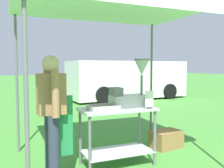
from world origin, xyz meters
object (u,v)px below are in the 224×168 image
Objects in this scene: donut_tray at (103,108)px; stall_canopy at (115,10)px; donut_fryer at (131,91)px; menu_sign at (149,101)px; vendor at (52,111)px; donut_cart at (117,125)px; supply_crate at (166,139)px; van_white at (128,79)px.

stall_canopy is at bearing 33.78° from donut_tray.
stall_canopy is 3.94× the size of donut_fryer.
menu_sign is 1.39m from vendor.
vendor is at bearing -173.83° from donut_cart.
van_white reaches higher than supply_crate.
donut_cart is at bearing 15.64° from donut_tray.
donut_fryer is at bearing 125.85° from menu_sign.
vendor reaches higher than supply_crate.
donut_cart is 0.20× the size of van_white.
donut_fryer is 1.35m from supply_crate.
donut_cart is 2.64× the size of donut_tray.
donut_fryer is 0.13× the size of van_white.
vendor is (-0.71, -0.03, 0.02)m from donut_tray.
donut_fryer is (0.50, 0.10, 0.22)m from donut_tray.
donut_tray is at bearing -119.08° from van_white.
donut_tray is at bearing -169.05° from donut_fryer.
donut_tray is 1.62× the size of menu_sign.
menu_sign is at bearing -11.77° from donut_tray.
donut_fryer is at bearing -158.30° from supply_crate.
stall_canopy reaches higher than menu_sign.
donut_cart is 0.59m from menu_sign.
donut_cart is at bearing 6.17° from vendor.
van_white is at bearing 69.25° from supply_crate.
donut_cart is at bearing -90.00° from stall_canopy.
van_white is at bearing 56.73° from vendor.
donut_cart reaches higher than supply_crate.
menu_sign is at bearing -4.38° from vendor.
donut_fryer is 1.23m from vendor.
supply_crate is at bearing 21.70° from donut_fryer.
stall_canopy is 6.82× the size of donut_tray.
donut_fryer is at bearing 5.94° from donut_cart.
vendor is at bearing -123.27° from van_white.
supply_crate is at bearing 13.00° from vendor.
supply_crate is (1.14, 0.38, -0.45)m from donut_cart.
donut_tray is at bearing 2.69° from vendor.
vendor is 8.29m from van_white.
stall_canopy is 4.82× the size of supply_crate.
stall_canopy reaches higher than van_white.
donut_fryer is 0.32m from menu_sign.
donut_cart is at bearing -161.49° from supply_crate.
donut_tray is 0.08× the size of van_white.
stall_canopy reaches higher than supply_crate.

